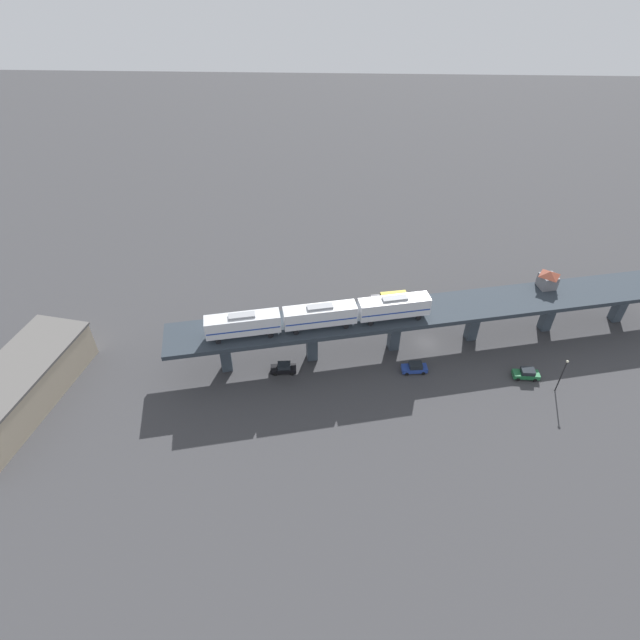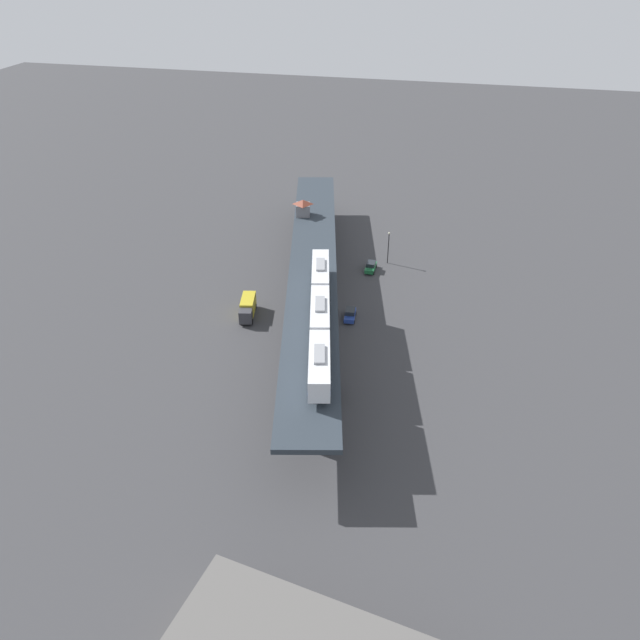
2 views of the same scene
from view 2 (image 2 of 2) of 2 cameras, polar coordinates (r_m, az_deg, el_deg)
ground_plane at (r=115.30m, az=-0.63°, el=1.38°), size 400.00×400.00×0.00m
elevated_viaduct at (r=112.02m, az=-0.65°, el=4.49°), size 28.39×91.60×8.15m
subway_train at (r=92.39m, az=-0.00°, el=0.54°), size 10.90×36.91×4.45m
signal_hut at (r=131.36m, az=-1.57°, el=10.28°), size 3.85×3.85×3.40m
street_car_blue at (r=110.94m, az=2.77°, el=0.54°), size 2.26×4.55×1.89m
street_car_green at (r=127.08m, az=4.66°, el=4.90°), size 2.02×4.44×1.89m
street_car_black at (r=92.68m, az=0.77°, el=-6.76°), size 2.27×4.55×1.89m
delivery_truck at (r=111.95m, az=-6.63°, el=1.16°), size 3.64×7.50×3.20m
street_lamp at (r=129.05m, az=6.28°, el=6.83°), size 0.44×0.44×6.94m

